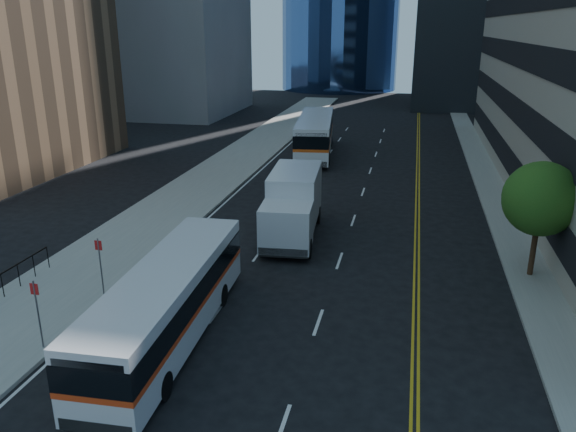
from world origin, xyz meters
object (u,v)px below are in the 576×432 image
object	(u,v)px
bus_rear	(315,134)
bus_front	(168,302)
box_truck	(293,204)
street_tree	(541,199)

from	to	relation	value
bus_rear	bus_front	bearing A→B (deg)	-96.35
bus_front	box_truck	distance (m)	11.25
street_tree	bus_rear	distance (m)	26.72
bus_rear	box_truck	world-z (taller)	box_truck
bus_front	box_truck	xyz separation A→B (m)	(2.08, 11.05, 0.28)
street_tree	box_truck	bearing A→B (deg)	166.73
bus_front	box_truck	world-z (taller)	box_truck
street_tree	bus_rear	world-z (taller)	street_tree
bus_front	bus_rear	xyz separation A→B (m)	(-0.29, 31.23, 0.26)
street_tree	bus_front	bearing A→B (deg)	-148.03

